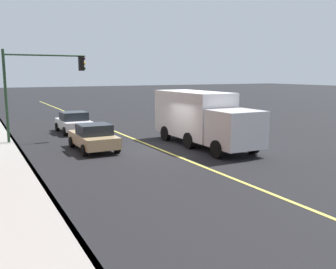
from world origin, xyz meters
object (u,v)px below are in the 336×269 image
Objects in this scene: car_tan at (94,137)px; traffic_light_mast at (39,79)px; car_white at (74,122)px; truck_white at (202,117)px.

car_tan is 0.73× the size of traffic_light_mast.
car_tan is at bearing 175.17° from car_white.
traffic_light_mast reaches higher than car_tan.
traffic_light_mast is (3.84, 2.06, 3.08)m from car_tan.
truck_white is 1.47× the size of traffic_light_mast.
car_tan is 5.34m from traffic_light_mast.
traffic_light_mast is (5.37, 7.98, 2.17)m from truck_white.
car_white reaches higher than car_tan.
truck_white is 9.86m from traffic_light_mast.
truck_white is at bearing -123.94° from traffic_light_mast.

